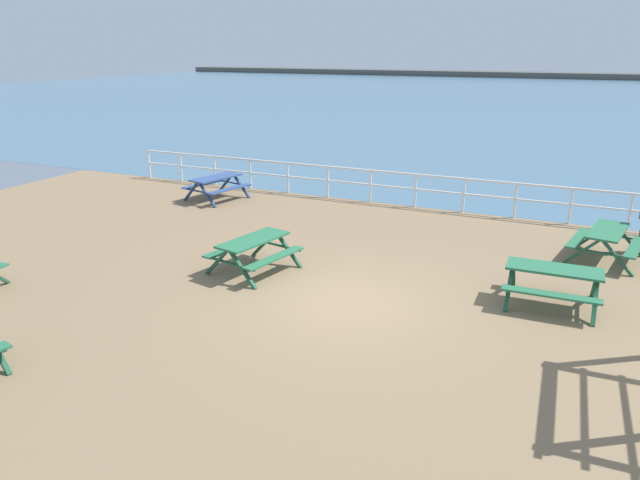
# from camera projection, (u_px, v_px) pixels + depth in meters

# --- Properties ---
(ground_plane) EXTENTS (30.00, 24.00, 0.20)m
(ground_plane) POSITION_uv_depth(u_px,v_px,m) (347.00, 306.00, 11.77)
(ground_plane) COLOR #846B4C
(sea_band) EXTENTS (142.00, 90.00, 0.01)m
(sea_band) POSITION_uv_depth(u_px,v_px,m) (547.00, 99.00, 57.29)
(sea_band) COLOR #476B84
(sea_band) RESTS_ON ground
(distant_shoreline) EXTENTS (142.00, 6.00, 1.80)m
(distant_shoreline) POSITION_uv_depth(u_px,v_px,m) (567.00, 78.00, 94.42)
(distant_shoreline) COLOR #4C4C47
(distant_shoreline) RESTS_ON ground
(seaward_railing) EXTENTS (23.07, 0.07, 1.08)m
(seaward_railing) POSITION_uv_depth(u_px,v_px,m) (440.00, 187.00, 18.20)
(seaward_railing) COLOR white
(seaward_railing) RESTS_ON ground
(picnic_table_near_left) EXTENTS (1.82, 1.57, 0.80)m
(picnic_table_near_left) POSITION_uv_depth(u_px,v_px,m) (553.00, 277.00, 11.48)
(picnic_table_near_left) COLOR #286B47
(picnic_table_near_left) RESTS_ON ground
(picnic_table_mid_centre) EXTENTS (1.81, 2.04, 0.80)m
(picnic_table_mid_centre) POSITION_uv_depth(u_px,v_px,m) (607.00, 237.00, 13.86)
(picnic_table_mid_centre) COLOR #286B47
(picnic_table_mid_centre) RESTS_ON ground
(picnic_table_far_left) EXTENTS (1.87, 2.09, 0.80)m
(picnic_table_far_left) POSITION_uv_depth(u_px,v_px,m) (216.00, 182.00, 19.46)
(picnic_table_far_left) COLOR #334C84
(picnic_table_far_left) RESTS_ON ground
(picnic_table_far_right) EXTENTS (1.85, 2.07, 0.80)m
(picnic_table_far_right) POSITION_uv_depth(u_px,v_px,m) (254.00, 247.00, 13.20)
(picnic_table_far_right) COLOR #286B47
(picnic_table_far_right) RESTS_ON ground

